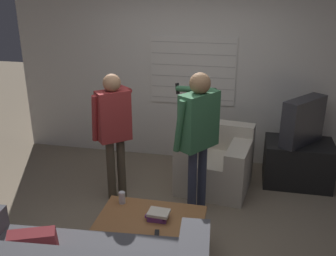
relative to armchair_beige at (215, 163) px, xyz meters
The scene contains 11 objects.
ground_plane 1.32m from the armchair_beige, 110.61° to the right, with size 16.00×16.00×0.00m, color #7F705B.
wall_back 1.33m from the armchair_beige, 118.34° to the left, with size 5.20×0.08×2.55m.
armchair_beige is the anchor object (origin of this frame).
coffee_table 1.57m from the armchair_beige, 107.89° to the right, with size 1.01×0.67×0.41m.
tv_stand 1.10m from the armchair_beige, 16.59° to the left, with size 0.86×0.59×0.58m.
tv 1.22m from the armchair_beige, 16.71° to the left, with size 0.58×0.66×0.59m.
person_left_standing 1.43m from the armchair_beige, 155.05° to the right, with size 0.47×0.78×1.57m.
person_right_standing 0.98m from the armchair_beige, 104.12° to the right, with size 0.57×0.82×1.65m.
book_stack 1.54m from the armchair_beige, 105.68° to the right, with size 0.23×0.18×0.08m.
soda_can 1.53m from the armchair_beige, 123.07° to the right, with size 0.07×0.07×0.13m.
spare_remote 1.78m from the armchair_beige, 101.79° to the right, with size 0.06×0.13×0.02m.
Camera 1 is at (0.77, -3.38, 2.56)m, focal length 42.00 mm.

